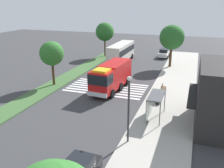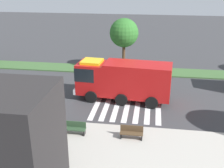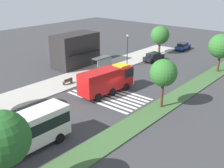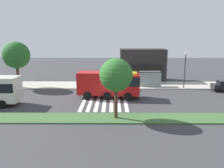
{
  "view_description": "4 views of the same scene",
  "coord_description": "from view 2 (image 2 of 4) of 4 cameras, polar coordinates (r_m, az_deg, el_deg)",
  "views": [
    {
      "loc": [
        29.54,
        11.22,
        11.36
      ],
      "look_at": [
        1.15,
        1.47,
        1.34
      ],
      "focal_mm": 39.85,
      "sensor_mm": 36.0,
      "label": 1
    },
    {
      "loc": [
        -2.75,
        24.46,
        10.74
      ],
      "look_at": [
        0.81,
        0.48,
        1.31
      ],
      "focal_mm": 44.89,
      "sensor_mm": 36.0,
      "label": 2
    },
    {
      "loc": [
        -27.28,
        -23.04,
        15.02
      ],
      "look_at": [
        0.04,
        0.19,
        1.45
      ],
      "focal_mm": 44.38,
      "sensor_mm": 36.0,
      "label": 3
    },
    {
      "loc": [
        0.31,
        -29.83,
        8.38
      ],
      "look_at": [
        0.14,
        1.6,
        1.79
      ],
      "focal_mm": 36.79,
      "sensor_mm": 36.0,
      "label": 4
    }
  ],
  "objects": [
    {
      "name": "ground_plane",
      "position": [
        26.85,
        1.86,
        -2.33
      ],
      "size": [
        120.0,
        120.0,
        0.0
      ],
      "primitive_type": "plane",
      "color": "#38383A"
    },
    {
      "name": "sidewalk",
      "position": [
        19.13,
        -1.3,
        -12.64
      ],
      "size": [
        60.0,
        5.79,
        0.14
      ],
      "primitive_type": "cube",
      "color": "#ADA89E",
      "rests_on": "ground_plane"
    },
    {
      "name": "median_strip",
      "position": [
        33.73,
        3.34,
        2.78
      ],
      "size": [
        60.0,
        3.0,
        0.14
      ],
      "primitive_type": "cube",
      "color": "#3D6033",
      "rests_on": "ground_plane"
    },
    {
      "name": "crosswalk",
      "position": [
        26.78,
        3.58,
        -2.42
      ],
      "size": [
        5.85,
        10.66,
        0.01
      ],
      "color": "silver",
      "rests_on": "ground_plane"
    },
    {
      "name": "fire_truck",
      "position": [
        25.27,
        1.8,
        1.07
      ],
      "size": [
        8.81,
        3.42,
        3.59
      ],
      "rotation": [
        0.0,
        0.0,
        -0.09
      ],
      "color": "#B71414",
      "rests_on": "ground_plane"
    },
    {
      "name": "bus_stop_shelter",
      "position": [
        21.13,
        -18.34,
        -4.67
      ],
      "size": [
        3.5,
        1.4,
        2.46
      ],
      "color": "#4C4C51",
      "rests_on": "sidewalk"
    },
    {
      "name": "bench_near_shelter",
      "position": [
        20.36,
        -7.61,
        -8.85
      ],
      "size": [
        1.6,
        0.5,
        0.9
      ],
      "color": "#2D472D",
      "rests_on": "sidewalk"
    },
    {
      "name": "bench_west_of_shelter",
      "position": [
        19.72,
        4.0,
        -9.77
      ],
      "size": [
        1.6,
        0.5,
        0.9
      ],
      "color": "#4C3823",
      "rests_on": "sidewalk"
    },
    {
      "name": "median_tree_west",
      "position": [
        32.65,
        2.46,
        10.34
      ],
      "size": [
        3.32,
        3.32,
        6.12
      ],
      "color": "#47301E",
      "rests_on": "median_strip"
    }
  ]
}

